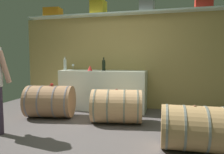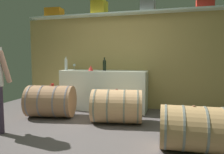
# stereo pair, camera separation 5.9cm
# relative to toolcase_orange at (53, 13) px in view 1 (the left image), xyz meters

# --- Properties ---
(ground_plane) EXTENTS (6.30, 7.47, 0.02)m
(ground_plane) POSITION_rel_toolcase_orange_xyz_m (1.76, -1.45, -2.33)
(ground_plane) COLOR #514B4A
(back_wall_panel) EXTENTS (5.10, 0.10, 2.18)m
(back_wall_panel) POSITION_rel_toolcase_orange_xyz_m (1.76, 0.15, -1.23)
(back_wall_panel) COLOR tan
(back_wall_panel) RESTS_ON ground
(high_shelf_board) EXTENTS (4.70, 0.40, 0.03)m
(high_shelf_board) POSITION_rel_toolcase_orange_xyz_m (1.76, 0.00, -0.12)
(high_shelf_board) COLOR silver
(high_shelf_board) RESTS_ON back_wall_panel
(toolcase_orange) EXTENTS (0.43, 0.32, 0.21)m
(toolcase_orange) POSITION_rel_toolcase_orange_xyz_m (0.00, 0.00, 0.00)
(toolcase_orange) COLOR orange
(toolcase_orange) RESTS_ON high_shelf_board
(toolcase_yellow) EXTENTS (0.35, 0.32, 0.31)m
(toolcase_yellow) POSITION_rel_toolcase_orange_xyz_m (1.19, 0.00, 0.05)
(toolcase_yellow) COLOR yellow
(toolcase_yellow) RESTS_ON high_shelf_board
(toolcase_grey) EXTENTS (0.32, 0.30, 0.26)m
(toolcase_grey) POSITION_rel_toolcase_orange_xyz_m (2.33, 0.00, 0.02)
(toolcase_grey) COLOR gray
(toolcase_grey) RESTS_ON high_shelf_board
(toolcase_red) EXTENTS (0.34, 0.31, 0.32)m
(toolcase_red) POSITION_rel_toolcase_orange_xyz_m (3.50, 0.00, 0.05)
(toolcase_red) COLOR red
(toolcase_red) RESTS_ON high_shelf_board
(work_cabinet) EXTENTS (1.97, 0.63, 0.90)m
(work_cabinet) POSITION_rel_toolcase_orange_xyz_m (1.37, -0.22, -1.87)
(work_cabinet) COLOR white
(work_cabinet) RESTS_ON ground
(wine_bottle_clear) EXTENTS (0.07, 0.07, 0.31)m
(wine_bottle_clear) POSITION_rel_toolcase_orange_xyz_m (0.49, -0.37, -1.27)
(wine_bottle_clear) COLOR #B1BFB8
(wine_bottle_clear) RESTS_ON work_cabinet
(wine_bottle_dark) EXTENTS (0.08, 0.08, 0.30)m
(wine_bottle_dark) POSITION_rel_toolcase_orange_xyz_m (1.41, -0.31, -1.29)
(wine_bottle_dark) COLOR black
(wine_bottle_dark) RESTS_ON work_cabinet
(wine_glass) EXTENTS (0.08, 0.08, 0.14)m
(wine_glass) POSITION_rel_toolcase_orange_xyz_m (0.53, -0.02, -1.32)
(wine_glass) COLOR white
(wine_glass) RESTS_ON work_cabinet
(red_funnel) EXTENTS (0.11, 0.11, 0.12)m
(red_funnel) POSITION_rel_toolcase_orange_xyz_m (1.13, -0.42, -1.36)
(red_funnel) COLOR red
(red_funnel) RESTS_ON work_cabinet
(wine_barrel_near) EXTENTS (1.01, 0.78, 0.65)m
(wine_barrel_near) POSITION_rel_toolcase_orange_xyz_m (0.53, -1.13, -2.00)
(wine_barrel_near) COLOR #A07552
(wine_barrel_near) RESTS_ON ground
(wine_barrel_far) EXTENTS (0.99, 0.75, 0.62)m
(wine_barrel_far) POSITION_rel_toolcase_orange_xyz_m (1.91, -1.16, -2.01)
(wine_barrel_far) COLOR tan
(wine_barrel_far) RESTS_ON ground
(wine_barrel_flank) EXTENTS (0.83, 0.61, 0.59)m
(wine_barrel_flank) POSITION_rel_toolcase_orange_xyz_m (3.14, -2.05, -2.03)
(wine_barrel_flank) COLOR tan
(wine_barrel_flank) RESTS_ON ground
(tasting_cup) EXTENTS (0.06, 0.06, 0.04)m
(tasting_cup) POSITION_rel_toolcase_orange_xyz_m (0.58, -1.13, -1.66)
(tasting_cup) COLOR red
(tasting_cup) RESTS_ON wine_barrel_near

